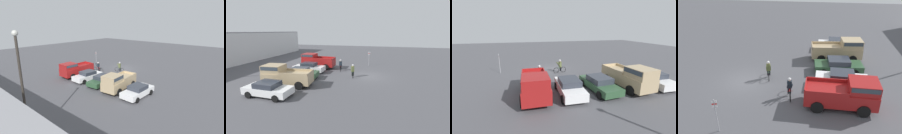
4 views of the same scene
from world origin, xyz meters
The scene contains 10 objects.
ground_plane centered at (0.00, 0.00, 0.00)m, with size 80.00×80.00×0.00m, color #4C4C51.
sedan_0 centered at (-8.57, 8.42, 0.68)m, with size 2.03×4.39×1.35m.
pickup_truck_0 centered at (-5.81, 8.57, 1.18)m, with size 2.53×5.32×2.27m.
sedan_1 centered at (-2.97, 8.27, 0.68)m, with size 2.28×4.62×1.33m.
sedan_2 centered at (-0.17, 8.36, 0.70)m, with size 2.03×4.40×1.39m.
pickup_truck_1 centered at (2.64, 8.39, 1.17)m, with size 2.30×5.12×2.23m.
cyclist_0 centered at (1.87, 4.24, 0.84)m, with size 1.86×0.57×1.70m.
cyclist_1 centered at (-0.87, 1.96, 0.84)m, with size 1.67×0.54×1.69m.
fire_lane_sign centered at (6.31, 0.37, 1.45)m, with size 0.11×0.29×2.41m.
lamppost centered at (-7.19, 19.98, 4.49)m, with size 0.36×0.36×7.77m.
Camera 1 is at (-18.24, 24.14, 8.30)m, focal length 28.00 mm.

